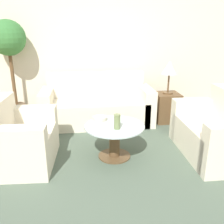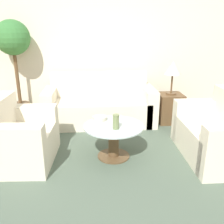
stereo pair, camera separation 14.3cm
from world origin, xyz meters
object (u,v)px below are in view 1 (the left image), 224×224
at_px(sofa_main, 97,107).
at_px(loveseat, 216,134).
at_px(table_lamp, 170,69).
at_px(bowl, 100,118).
at_px(coffee_table, 114,137).
at_px(armchair, 20,142).
at_px(potted_plant, 9,50).
at_px(vase, 117,122).

xyz_separation_m(sofa_main, loveseat, (1.50, -1.41, 0.00)).
bearing_deg(loveseat, sofa_main, -132.16).
xyz_separation_m(table_lamp, bowl, (-1.30, -0.99, -0.49)).
height_order(coffee_table, bowl, bowl).
height_order(armchair, potted_plant, potted_plant).
bearing_deg(potted_plant, bowl, -42.70).
bearing_deg(table_lamp, loveseat, -79.88).
bearing_deg(potted_plant, sofa_main, -7.98).
height_order(loveseat, coffee_table, loveseat).
bearing_deg(sofa_main, bowl, -92.08).
bearing_deg(loveseat, vase, -88.22).
relative_size(armchair, vase, 5.20).
height_order(armchair, loveseat, loveseat).
bearing_deg(bowl, table_lamp, 37.38).
relative_size(coffee_table, vase, 4.14).
distance_m(coffee_table, vase, 0.28).
height_order(armchair, vase, armchair).
bearing_deg(loveseat, coffee_table, -92.95).
height_order(table_lamp, bowl, table_lamp).
bearing_deg(loveseat, table_lamp, -168.73).
distance_m(armchair, loveseat, 2.56).
relative_size(sofa_main, loveseat, 1.55).
bearing_deg(loveseat, bowl, -100.50).
xyz_separation_m(armchair, bowl, (1.02, 0.23, 0.18)).
bearing_deg(armchair, vase, -91.19).
relative_size(armchair, coffee_table, 1.26).
distance_m(table_lamp, vase, 1.78).
distance_m(armchair, table_lamp, 2.71).
bearing_deg(sofa_main, coffee_table, -84.30).
height_order(sofa_main, table_lamp, table_lamp).
bearing_deg(armchair, bowl, -73.71).
bearing_deg(coffee_table, sofa_main, 95.70).
relative_size(loveseat, bowl, 6.23).
xyz_separation_m(sofa_main, vase, (0.15, -1.42, 0.25)).
height_order(table_lamp, potted_plant, potted_plant).
bearing_deg(potted_plant, loveseat, -28.74).
bearing_deg(armchair, coffee_table, -85.86).
relative_size(coffee_table, bowl, 3.89).
xyz_separation_m(loveseat, coffee_table, (-1.36, 0.10, -0.01)).
relative_size(table_lamp, bowl, 2.87).
height_order(coffee_table, vase, vase).
distance_m(vase, bowl, 0.39).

